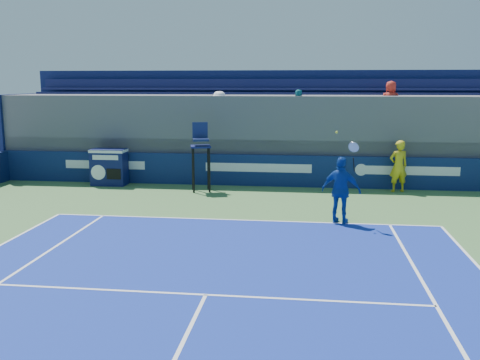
# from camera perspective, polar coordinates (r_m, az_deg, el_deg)

# --- Properties ---
(ball_person) EXTENTS (0.77, 0.61, 1.86)m
(ball_person) POSITION_cam_1_polar(r_m,az_deg,el_deg) (19.87, 16.54, 1.43)
(ball_person) COLOR gold
(ball_person) RESTS_ON apron
(back_hoarding) EXTENTS (20.40, 0.21, 1.20)m
(back_hoarding) POSITION_cam_1_polar(r_m,az_deg,el_deg) (20.21, 1.98, 1.03)
(back_hoarding) COLOR #0D1D4C
(back_hoarding) RESTS_ON ground
(match_clock) EXTENTS (1.32, 0.73, 1.40)m
(match_clock) POSITION_cam_1_polar(r_m,az_deg,el_deg) (20.95, -13.79, 1.46)
(match_clock) COLOR #0E1549
(match_clock) RESTS_ON ground
(umpire_chair) EXTENTS (0.86, 0.86, 2.48)m
(umpire_chair) POSITION_cam_1_polar(r_m,az_deg,el_deg) (19.16, -4.22, 3.29)
(umpire_chair) COLOR black
(umpire_chair) RESTS_ON ground
(tennis_player) EXTENTS (1.18, 0.79, 2.57)m
(tennis_player) POSITION_cam_1_polar(r_m,az_deg,el_deg) (15.01, 10.75, -1.08)
(tennis_player) COLOR #133E9C
(tennis_player) RESTS_ON apron
(stadium_seating) EXTENTS (21.00, 4.05, 4.40)m
(stadium_seating) POSITION_cam_1_polar(r_m,az_deg,el_deg) (22.09, 2.49, 5.05)
(stadium_seating) COLOR #59595E
(stadium_seating) RESTS_ON ground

